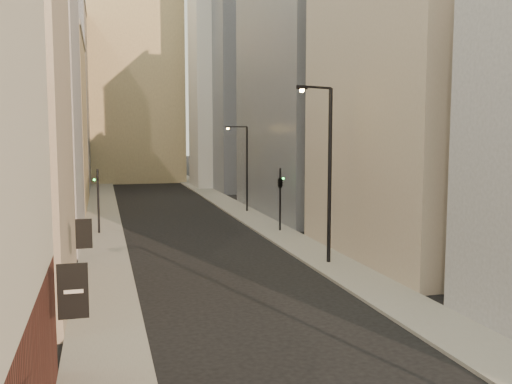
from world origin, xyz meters
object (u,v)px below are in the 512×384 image
object	(u,v)px
streetlamp_mid	(327,165)
traffic_light_right	(280,182)
white_tower	(221,54)
streetlamp_far	(245,163)
clock_tower	(135,69)
traffic_light_left	(98,187)

from	to	relation	value
streetlamp_mid	traffic_light_right	distance (m)	11.36
white_tower	streetlamp_mid	distance (m)	50.61
streetlamp_mid	streetlamp_far	bearing A→B (deg)	64.22
streetlamp_mid	clock_tower	bearing A→B (deg)	72.53
clock_tower	streetlamp_far	xyz separation A→B (m)	(7.82, -40.39, -12.88)
streetlamp_far	traffic_light_left	world-z (taller)	streetlamp_far
clock_tower	traffic_light_right	size ratio (longest dim) A/B	8.98
streetlamp_far	traffic_light_right	world-z (taller)	streetlamp_far
streetlamp_mid	traffic_light_left	world-z (taller)	streetlamp_mid
streetlamp_far	traffic_light_right	distance (m)	11.31
clock_tower	white_tower	size ratio (longest dim) A/B	1.08
white_tower	streetlamp_far	bearing A→B (deg)	-96.86
streetlamp_far	white_tower	bearing A→B (deg)	87.98
traffic_light_left	streetlamp_far	bearing A→B (deg)	-146.56
white_tower	streetlamp_far	distance (m)	29.98
clock_tower	streetlamp_mid	size ratio (longest dim) A/B	4.34
white_tower	streetlamp_far	size ratio (longest dim) A/B	4.99
streetlamp_mid	streetlamp_far	xyz separation A→B (m)	(0.73, 22.45, -1.16)
white_tower	traffic_light_right	size ratio (longest dim) A/B	8.30
clock_tower	white_tower	bearing A→B (deg)	-51.84
traffic_light_left	clock_tower	bearing A→B (deg)	-95.90
streetlamp_mid	white_tower	bearing A→B (deg)	61.51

